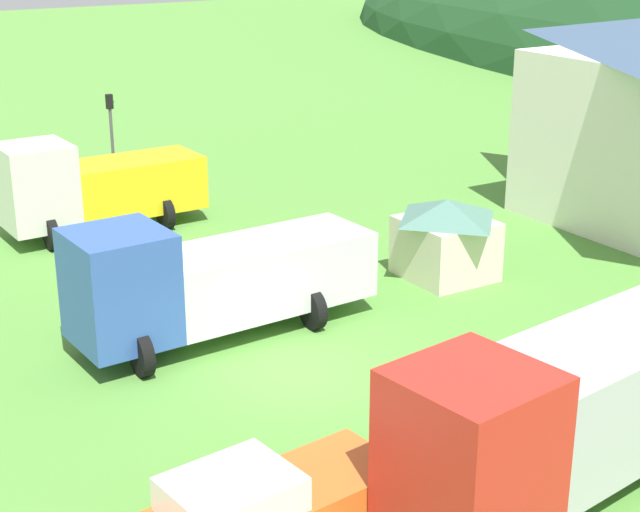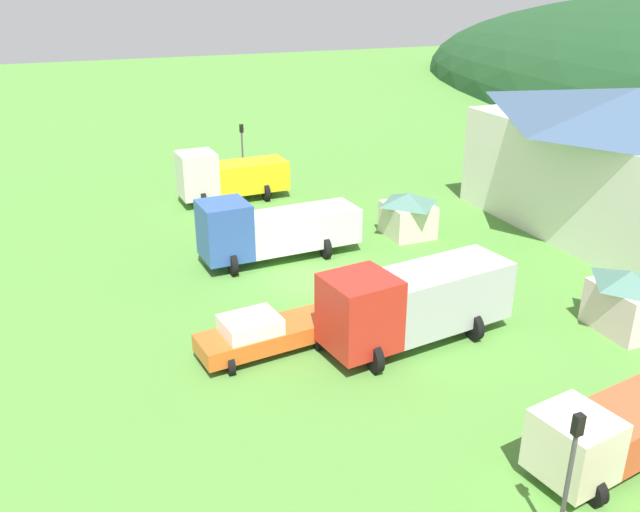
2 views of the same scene
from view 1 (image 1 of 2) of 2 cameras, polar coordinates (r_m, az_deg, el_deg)
name	(u,v)px [view 1 (image 1 of 2)]	position (r m, az deg, el deg)	size (l,w,h in m)	color
ground_plane	(306,378)	(23.80, -0.85, -7.12)	(200.00, 200.00, 0.00)	#518C38
play_shed_cream	(446,237)	(30.06, 7.37, 1.10)	(2.76, 2.64, 2.48)	beige
flatbed_truck_yellow	(91,186)	(34.88, -13.20, 4.02)	(3.28, 7.04, 3.39)	silver
box_truck_blue	(208,279)	(25.49, -6.55, -1.33)	(3.43, 8.36, 3.39)	#3356AD
crane_truck_red	(559,411)	(19.03, 13.79, -8.77)	(3.85, 8.20, 3.37)	red
service_pickup_orange	(256,510)	(17.55, -3.78, -14.56)	(2.69, 5.52, 1.66)	#DD5D22
traffic_light_west	(112,136)	(38.61, -12.05, 6.87)	(0.20, 0.32, 4.15)	#4C4C51
traffic_cone_near_pickup	(128,343)	(26.13, -11.15, -4.99)	(0.36, 0.36, 0.46)	orange
traffic_cone_mid_row	(324,265)	(31.19, 0.22, -0.54)	(0.36, 0.36, 0.50)	orange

